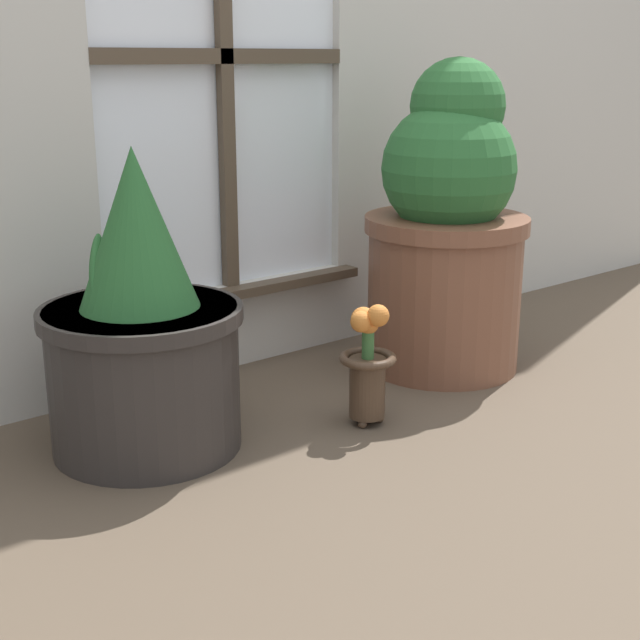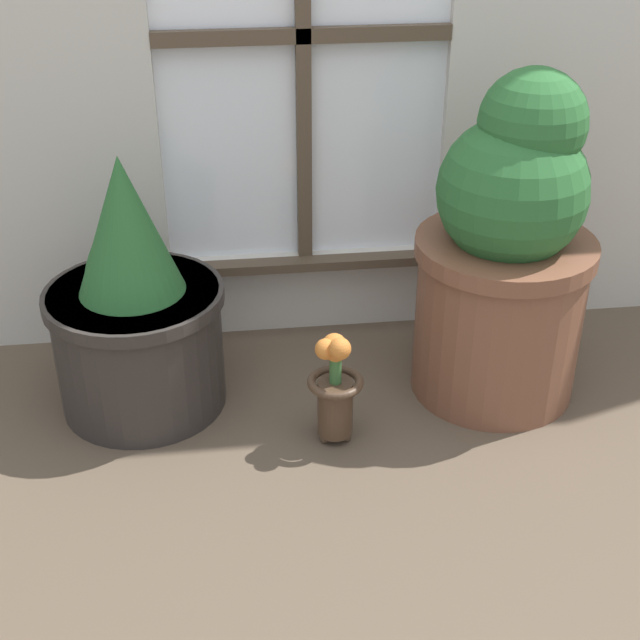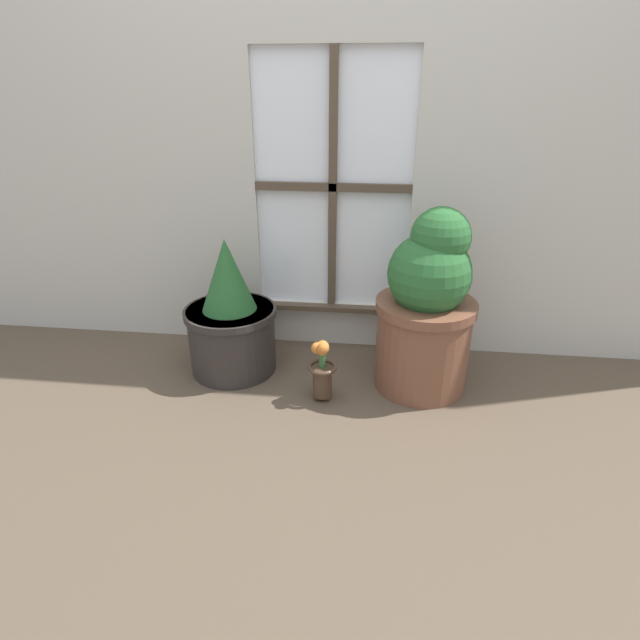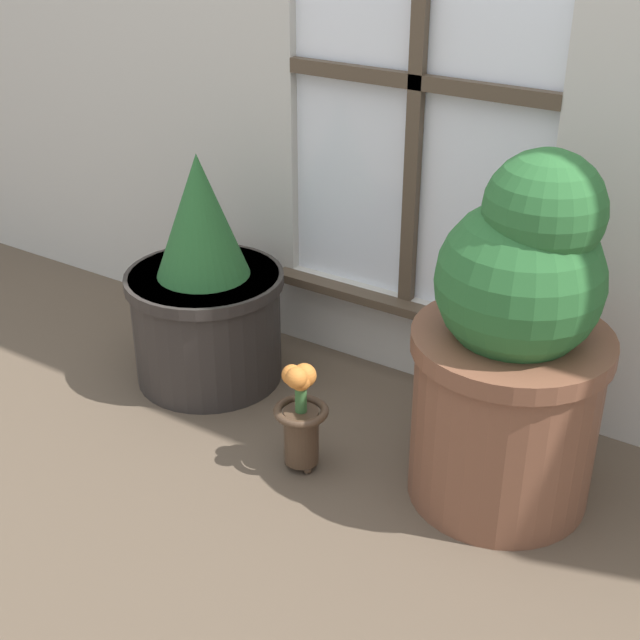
# 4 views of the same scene
# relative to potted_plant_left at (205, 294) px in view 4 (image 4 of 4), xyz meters

# --- Properties ---
(ground_plane) EXTENTS (10.00, 10.00, 0.00)m
(ground_plane) POSITION_rel_potted_plant_left_xyz_m (0.42, -0.37, -0.24)
(ground_plane) COLOR brown
(potted_plant_left) EXTENTS (0.41, 0.41, 0.62)m
(potted_plant_left) POSITION_rel_potted_plant_left_xyz_m (0.00, 0.00, 0.00)
(potted_plant_left) COLOR #2D2826
(potted_plant_left) RESTS_ON ground_plane
(potted_plant_right) EXTENTS (0.41, 0.41, 0.78)m
(potted_plant_right) POSITION_rel_potted_plant_left_xyz_m (0.85, -0.04, 0.12)
(potted_plant_right) COLOR brown
(potted_plant_right) RESTS_ON ground_plane
(flower_vase) EXTENTS (0.13, 0.13, 0.28)m
(flower_vase) POSITION_rel_potted_plant_left_xyz_m (0.43, -0.20, -0.10)
(flower_vase) COLOR #473323
(flower_vase) RESTS_ON ground_plane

